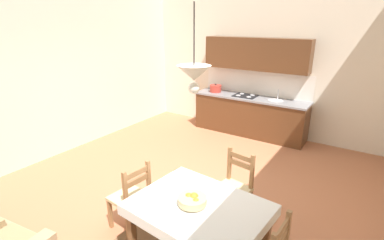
{
  "coord_description": "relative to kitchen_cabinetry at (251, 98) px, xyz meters",
  "views": [
    {
      "loc": [
        2.37,
        -3.12,
        2.54
      ],
      "look_at": [
        0.1,
        0.31,
        1.13
      ],
      "focal_mm": 27.13,
      "sensor_mm": 36.0,
      "label": 1
    }
  ],
  "objects": [
    {
      "name": "wall_left",
      "position": [
        -2.79,
        -3.03,
        1.19
      ],
      "size": [
        0.12,
        7.2,
        4.1
      ],
      "primitive_type": "cube",
      "color": "silver",
      "rests_on": "ground_plane"
    },
    {
      "name": "dining_chair_kitchen_side",
      "position": [
        1.05,
        -3.05,
        -0.41
      ],
      "size": [
        0.48,
        0.48,
        0.93
      ],
      "color": "#D1BC89",
      "rests_on": "ground_plane"
    },
    {
      "name": "dining_chair_tv_side",
      "position": [
        0.09,
        -3.97,
        -0.41
      ],
      "size": [
        0.46,
        0.46,
        0.93
      ],
      "color": "#D1BC89",
      "rests_on": "ground_plane"
    },
    {
      "name": "ground_plane",
      "position": [
        0.07,
        -3.03,
        -0.91
      ],
      "size": [
        6.21,
        7.2,
        0.1
      ],
      "primitive_type": "cube",
      "color": "#B7704C"
    },
    {
      "name": "fruit_bowl",
      "position": [
        1.05,
        -4.03,
        -0.04
      ],
      "size": [
        0.3,
        0.3,
        0.12
      ],
      "color": "tan",
      "rests_on": "dining_table"
    },
    {
      "name": "dining_table",
      "position": [
        1.1,
        -3.99,
        -0.22
      ],
      "size": [
        1.43,
        1.14,
        0.75
      ],
      "color": "brown",
      "rests_on": "ground_plane"
    },
    {
      "name": "wall_back",
      "position": [
        0.07,
        0.33,
        1.19
      ],
      "size": [
        6.21,
        0.12,
        4.1
      ],
      "primitive_type": "cube",
      "color": "silver",
      "rests_on": "ground_plane"
    },
    {
      "name": "pendant_lamp",
      "position": [
        0.99,
        -3.92,
        1.22
      ],
      "size": [
        0.32,
        0.32,
        0.8
      ],
      "color": "black"
    },
    {
      "name": "kitchen_cabinetry",
      "position": [
        0.0,
        0.0,
        0.0
      ],
      "size": [
        2.61,
        0.63,
        2.2
      ],
      "color": "#56331C",
      "rests_on": "ground_plane"
    }
  ]
}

